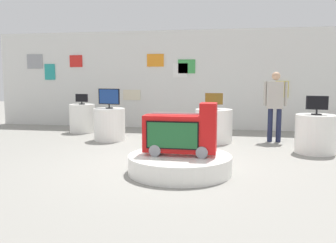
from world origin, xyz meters
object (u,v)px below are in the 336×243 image
Objects in this scene: display_pedestal_far_right at (82,118)px; novelty_firetruck_tv at (181,134)px; display_pedestal_right_rear at (110,124)px; display_pedestal_left_rear at (315,134)px; tv_on_center_rear at (214,100)px; main_display_pedestal at (180,164)px; tv_on_left_rear at (317,104)px; tv_on_far_right at (82,99)px; tv_on_right_rear at (109,97)px; shopper_browsing_near_truck at (275,101)px; display_pedestal_center_rear at (214,126)px.

novelty_firetruck_tv is at bearing -48.74° from display_pedestal_far_right.
display_pedestal_right_rear and display_pedestal_far_right have the same top height.
tv_on_center_rear reaches higher than display_pedestal_left_rear.
main_display_pedestal is 3.70× the size of tv_on_center_rear.
display_pedestal_far_right is (-5.92, 1.83, -0.61)m from tv_on_left_rear.
tv_on_left_rear is 6.19m from tv_on_far_right.
display_pedestal_left_rear is at bearing -17.15° from tv_on_far_right.
novelty_firetruck_tv is (0.02, -0.01, 0.50)m from main_display_pedestal.
tv_on_far_right is at bearing 131.13° from main_display_pedestal.
shopper_browsing_near_truck reaches higher than tv_on_right_rear.
main_display_pedestal is at bearing -48.89° from display_pedestal_far_right.
display_pedestal_left_rear is at bearing -8.49° from display_pedestal_right_rear.
shopper_browsing_near_truck is at bearing 11.37° from tv_on_center_rear.
novelty_firetruck_tv is 2.75× the size of tv_on_left_rear.
tv_on_left_rear is at bearing -23.12° from display_pedestal_center_rear.
shopper_browsing_near_truck is at bearing 120.22° from display_pedestal_left_rear.
display_pedestal_right_rear is 2.11× the size of tv_on_far_right.
shopper_browsing_near_truck is (5.22, -0.63, 0.03)m from tv_on_far_right.
display_pedestal_left_rear is 2.32m from display_pedestal_center_rear.
tv_on_center_rear is at bearing 4.55° from display_pedestal_right_rear.
tv_on_right_rear is 0.34× the size of shopper_browsing_near_truck.
tv_on_right_rear reaches higher than main_display_pedestal.
tv_on_center_rear is (-0.00, -0.00, 0.63)m from display_pedestal_center_rear.
tv_on_center_rear is 3.89m from tv_on_far_right.
novelty_firetruck_tv is 3.74m from shopper_browsing_near_truck.
novelty_firetruck_tv is 1.48× the size of display_pedestal_far_right.
display_pedestal_center_rear is 2.36× the size of tv_on_far_right.
tv_on_right_rear is (-4.70, 0.70, 0.06)m from tv_on_left_rear.
tv_on_right_rear reaches higher than tv_on_far_right.
tv_on_center_rear is at bearing -13.69° from tv_on_far_right.
display_pedestal_center_rear reaches higher than main_display_pedestal.
novelty_firetruck_tv is at bearing -51.46° from tv_on_right_rear.
display_pedestal_far_right is at bearing 95.34° from tv_on_far_right.
display_pedestal_far_right is at bearing 137.05° from tv_on_right_rear.
display_pedestal_left_rear is at bearing 39.23° from main_display_pedestal.
novelty_firetruck_tv is 2.56× the size of tv_on_center_rear.
tv_on_center_rear reaches higher than display_pedestal_center_rear.
novelty_firetruck_tv is 3.25m from display_pedestal_left_rear.
display_pedestal_right_rear is at bearing -42.86° from display_pedestal_far_right.
tv_on_left_rear is at bearing -17.18° from tv_on_far_right.
tv_on_center_rear reaches higher than novelty_firetruck_tv.
main_display_pedestal is 3.83m from shopper_browsing_near_truck.
shopper_browsing_near_truck is (4.00, 0.50, -0.08)m from tv_on_right_rear.
novelty_firetruck_tv is 3.56m from tv_on_right_rear.
display_pedestal_right_rear is (-2.20, 2.77, -0.25)m from novelty_firetruck_tv.
display_pedestal_left_rear is at bearing 101.15° from tv_on_left_rear.
main_display_pedestal is 1.01× the size of shopper_browsing_near_truck.
tv_on_far_right is at bearing 166.37° from display_pedestal_center_rear.
tv_on_left_rear is 2.41m from display_pedestal_center_rear.
tv_on_right_rear is at bearing 128.30° from main_display_pedestal.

